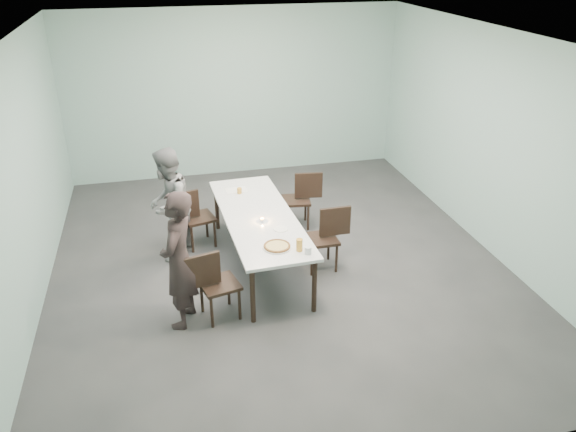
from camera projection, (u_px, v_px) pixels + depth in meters
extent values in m
plane|color=#333335|center=(278.00, 263.00, 7.72)|extent=(7.00, 7.00, 0.00)
cube|color=#93B9B3|center=(235.00, 94.00, 10.11)|extent=(6.00, 0.02, 3.00)
cube|color=#93B9B3|center=(383.00, 328.00, 4.00)|extent=(6.00, 0.02, 3.00)
cube|color=#93B9B3|center=(22.00, 182.00, 6.43)|extent=(0.02, 7.00, 3.00)
cube|color=#93B9B3|center=(491.00, 142.00, 7.68)|extent=(0.02, 7.00, 3.00)
cube|color=white|center=(276.00, 37.00, 6.39)|extent=(6.00, 7.00, 0.02)
cube|color=white|center=(259.00, 217.00, 7.35)|extent=(1.01, 2.64, 0.04)
cylinder|color=black|center=(253.00, 296.00, 6.38)|extent=(0.06, 0.06, 0.71)
cylinder|color=black|center=(217.00, 207.00, 8.48)|extent=(0.06, 0.06, 0.71)
cylinder|color=black|center=(314.00, 286.00, 6.56)|extent=(0.06, 0.06, 0.71)
cylinder|color=black|center=(264.00, 202.00, 8.66)|extent=(0.06, 0.06, 0.71)
cube|color=black|center=(219.00, 284.00, 6.45)|extent=(0.51, 0.51, 0.04)
cube|color=black|center=(202.00, 271.00, 6.27)|extent=(0.42, 0.14, 0.40)
cylinder|color=black|center=(212.00, 312.00, 6.34)|extent=(0.04, 0.04, 0.41)
cylinder|color=black|center=(202.00, 297.00, 6.62)|extent=(0.04, 0.04, 0.41)
cylinder|color=black|center=(240.00, 304.00, 6.48)|extent=(0.04, 0.04, 0.41)
cylinder|color=black|center=(229.00, 290.00, 6.75)|extent=(0.04, 0.04, 0.41)
cube|color=black|center=(199.00, 218.00, 8.00)|extent=(0.51, 0.51, 0.04)
cube|color=black|center=(184.00, 205.00, 7.81)|extent=(0.42, 0.14, 0.40)
cylinder|color=black|center=(192.00, 239.00, 7.89)|extent=(0.04, 0.04, 0.41)
cylinder|color=black|center=(185.00, 229.00, 8.16)|extent=(0.04, 0.04, 0.41)
cylinder|color=black|center=(215.00, 234.00, 8.03)|extent=(0.04, 0.04, 0.41)
cylinder|color=black|center=(207.00, 225.00, 8.30)|extent=(0.04, 0.04, 0.41)
cube|color=black|center=(321.00, 239.00, 7.43)|extent=(0.43, 0.43, 0.04)
cube|color=black|center=(335.00, 221.00, 7.36)|extent=(0.42, 0.05, 0.40)
cylinder|color=black|center=(329.00, 246.00, 7.71)|extent=(0.04, 0.04, 0.41)
cylinder|color=black|center=(336.00, 258.00, 7.42)|extent=(0.04, 0.04, 0.41)
cylinder|color=black|center=(305.00, 249.00, 7.64)|extent=(0.04, 0.04, 0.41)
cylinder|color=black|center=(312.00, 262.00, 7.34)|extent=(0.04, 0.04, 0.41)
cube|color=black|center=(296.00, 200.00, 8.53)|extent=(0.47, 0.47, 0.04)
cube|color=black|center=(309.00, 185.00, 8.44)|extent=(0.42, 0.10, 0.40)
cylinder|color=black|center=(305.00, 208.00, 8.80)|extent=(0.04, 0.04, 0.41)
cylinder|color=black|center=(308.00, 218.00, 8.50)|extent=(0.04, 0.04, 0.41)
cylinder|color=black|center=(284.00, 209.00, 8.77)|extent=(0.04, 0.04, 0.41)
cylinder|color=black|center=(286.00, 219.00, 8.47)|extent=(0.04, 0.04, 0.41)
imported|color=black|center=(179.00, 260.00, 6.18)|extent=(0.58, 0.70, 1.64)
imported|color=slate|center=(169.00, 205.00, 7.55)|extent=(0.82, 0.92, 1.57)
cylinder|color=white|center=(277.00, 247.00, 6.57)|extent=(0.34, 0.34, 0.01)
cylinder|color=#E9D884|center=(277.00, 246.00, 6.56)|extent=(0.30, 0.30, 0.01)
torus|color=brown|center=(277.00, 246.00, 6.56)|extent=(0.32, 0.32, 0.03)
cylinder|color=white|center=(281.00, 229.00, 6.99)|extent=(0.18, 0.18, 0.01)
cylinder|color=#C4882B|center=(299.00, 245.00, 6.48)|extent=(0.08, 0.08, 0.15)
cylinder|color=silver|center=(308.00, 250.00, 6.42)|extent=(0.08, 0.08, 0.09)
cylinder|color=silver|center=(262.00, 220.00, 7.17)|extent=(0.06, 0.06, 0.03)
cylinder|color=orange|center=(262.00, 219.00, 7.16)|extent=(0.04, 0.04, 0.01)
cylinder|color=#C4882B|center=(239.00, 191.00, 7.96)|extent=(0.07, 0.07, 0.08)
cube|color=silver|center=(236.00, 190.00, 8.07)|extent=(0.31, 0.23, 0.01)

